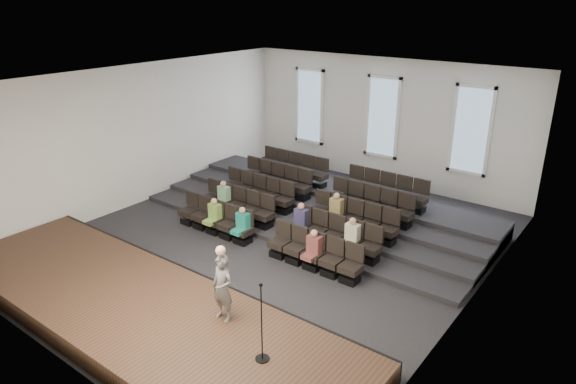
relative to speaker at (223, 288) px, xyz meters
name	(u,v)px	position (x,y,z in m)	size (l,w,h in m)	color
ground	(273,242)	(-2.10, 4.35, -1.28)	(14.00, 14.00, 0.00)	black
ceiling	(271,80)	(-2.10, 4.35, 3.73)	(12.00, 14.00, 0.02)	white
wall_back	(383,122)	(-2.10, 11.37, 1.22)	(12.00, 0.04, 5.00)	silver
wall_front	(44,257)	(-2.10, -2.67, 1.22)	(12.00, 0.04, 5.00)	silver
wall_left	(142,134)	(-8.12, 4.35, 1.22)	(0.04, 14.00, 5.00)	silver
wall_right	(478,216)	(3.92, 4.35, 1.22)	(0.04, 14.00, 5.00)	silver
stage	(138,310)	(-2.10, -0.75, -1.03)	(11.80, 3.60, 0.50)	#3E2A1A
stage_lip	(193,279)	(-2.10, 1.02, -1.03)	(11.80, 0.06, 0.52)	black
risers	(328,205)	(-2.10, 7.52, -1.08)	(11.80, 4.80, 0.60)	black
seating_rows	(302,207)	(-2.10, 5.89, -0.59)	(6.80, 4.70, 1.67)	black
windows	(382,117)	(-2.10, 11.30, 1.42)	(8.44, 0.10, 3.24)	white
audience	(281,219)	(-1.91, 4.50, -0.49)	(5.45, 2.64, 1.10)	#7BAB44
speaker	(223,288)	(0.00, 0.00, 0.00)	(0.57, 0.37, 1.55)	#5E5B59
mic_stand	(262,337)	(1.55, -0.54, -0.26)	(0.29, 0.29, 1.73)	black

